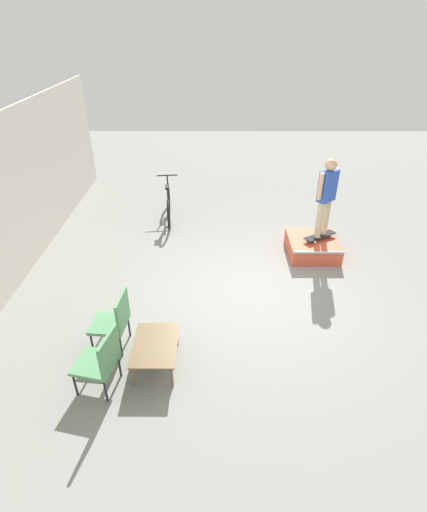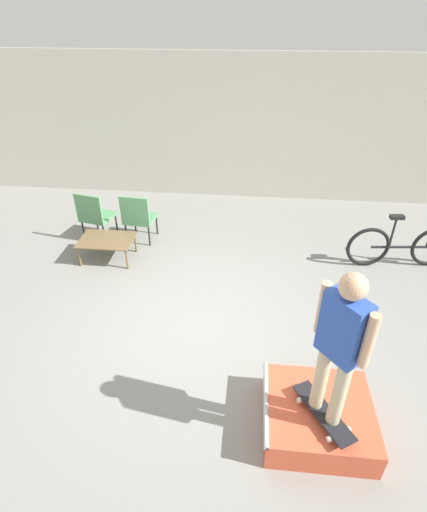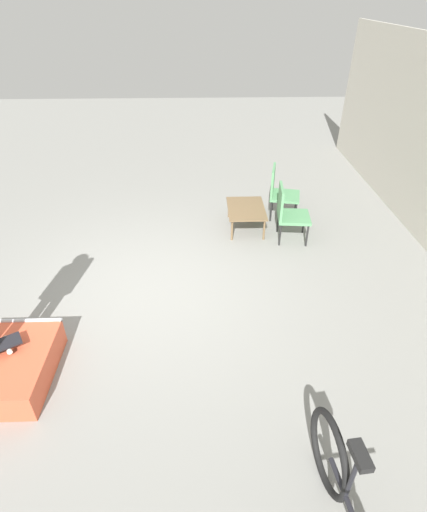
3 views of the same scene
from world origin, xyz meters
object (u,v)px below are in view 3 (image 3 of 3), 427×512
at_px(patio_chair_left, 280,190).
at_px(coffee_table, 246,210).
at_px(skate_ramp_box, 3,367).
at_px(patio_chair_right, 288,211).

bearing_deg(patio_chair_left, coffee_table, 135.52).
height_order(skate_ramp_box, coffee_table, coffee_table).
xyz_separation_m(skate_ramp_box, coffee_table, (-3.22, 2.95, 0.18)).
relative_size(skate_ramp_box, patio_chair_right, 1.19).
bearing_deg(coffee_table, patio_chair_right, 58.78).
distance_m(skate_ramp_box, patio_chair_left, 5.13).
relative_size(coffee_table, patio_chair_right, 0.97).
xyz_separation_m(patio_chair_left, patio_chair_right, (0.82, -0.00, 0.00)).
distance_m(coffee_table, patio_chair_left, 0.79).
relative_size(skate_ramp_box, patio_chair_left, 1.19).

